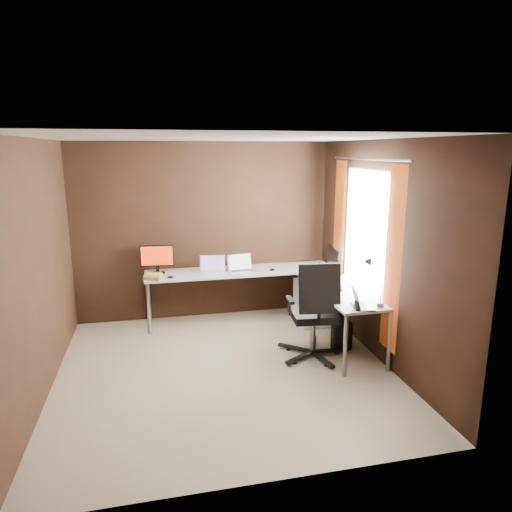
{
  "coord_description": "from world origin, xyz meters",
  "views": [
    {
      "loc": [
        -0.68,
        -4.6,
        2.39
      ],
      "look_at": [
        0.57,
        0.95,
        1.06
      ],
      "focal_mm": 32.0,
      "sensor_mm": 36.0,
      "label": 1
    }
  ],
  "objects_px": {
    "laptop_white": "(213,269)",
    "laptop_silver": "(241,268)",
    "laptop_black_small": "(360,303)",
    "wastebasket": "(342,336)",
    "monitor_left": "(157,258)",
    "book_stack": "(153,276)",
    "drawer_pedestal": "(313,302)",
    "office_chair": "(314,329)",
    "laptop_black_big": "(327,282)",
    "monitor_right": "(333,262)",
    "desk_lamp": "(374,277)"
  },
  "relations": [
    {
      "from": "laptop_white",
      "to": "laptop_silver",
      "type": "height_order",
      "value": "laptop_silver"
    },
    {
      "from": "laptop_black_small",
      "to": "wastebasket",
      "type": "distance_m",
      "value": 0.84
    },
    {
      "from": "laptop_black_small",
      "to": "monitor_left",
      "type": "bearing_deg",
      "value": 61.9
    },
    {
      "from": "laptop_white",
      "to": "book_stack",
      "type": "relative_size",
      "value": 1.36
    },
    {
      "from": "book_stack",
      "to": "laptop_black_small",
      "type": "bearing_deg",
      "value": -36.34
    },
    {
      "from": "drawer_pedestal",
      "to": "wastebasket",
      "type": "relative_size",
      "value": 1.95
    },
    {
      "from": "drawer_pedestal",
      "to": "laptop_white",
      "type": "relative_size",
      "value": 1.58
    },
    {
      "from": "monitor_left",
      "to": "book_stack",
      "type": "distance_m",
      "value": 0.34
    },
    {
      "from": "monitor_left",
      "to": "laptop_black_small",
      "type": "distance_m",
      "value": 2.83
    },
    {
      "from": "drawer_pedestal",
      "to": "monitor_left",
      "type": "distance_m",
      "value": 2.24
    },
    {
      "from": "wastebasket",
      "to": "office_chair",
      "type": "bearing_deg",
      "value": -157.67
    },
    {
      "from": "laptop_white",
      "to": "laptop_black_big",
      "type": "xyz_separation_m",
      "value": [
        1.31,
        -0.94,
        0.01
      ]
    },
    {
      "from": "wastebasket",
      "to": "monitor_left",
      "type": "bearing_deg",
      "value": 148.89
    },
    {
      "from": "laptop_black_small",
      "to": "laptop_black_big",
      "type": "bearing_deg",
      "value": 18.48
    },
    {
      "from": "laptop_white",
      "to": "wastebasket",
      "type": "xyz_separation_m",
      "value": [
        1.43,
        -1.17,
        -0.63
      ]
    },
    {
      "from": "laptop_silver",
      "to": "wastebasket",
      "type": "height_order",
      "value": "laptop_silver"
    },
    {
      "from": "monitor_right",
      "to": "desk_lamp",
      "type": "distance_m",
      "value": 1.07
    },
    {
      "from": "office_chair",
      "to": "drawer_pedestal",
      "type": "bearing_deg",
      "value": 76.26
    },
    {
      "from": "monitor_left",
      "to": "office_chair",
      "type": "bearing_deg",
      "value": -34.78
    },
    {
      "from": "monitor_right",
      "to": "laptop_black_small",
      "type": "relative_size",
      "value": 1.48
    },
    {
      "from": "monitor_left",
      "to": "laptop_white",
      "type": "bearing_deg",
      "value": -4.78
    },
    {
      "from": "office_chair",
      "to": "desk_lamp",
      "type": "bearing_deg",
      "value": -31.5
    },
    {
      "from": "laptop_black_small",
      "to": "book_stack",
      "type": "height_order",
      "value": "laptop_black_small"
    },
    {
      "from": "monitor_right",
      "to": "office_chair",
      "type": "xyz_separation_m",
      "value": [
        -0.49,
        -0.67,
        -0.63
      ]
    },
    {
      "from": "monitor_right",
      "to": "laptop_black_big",
      "type": "xyz_separation_m",
      "value": [
        -0.19,
        -0.27,
        -0.18
      ]
    },
    {
      "from": "monitor_right",
      "to": "book_stack",
      "type": "relative_size",
      "value": 1.83
    },
    {
      "from": "drawer_pedestal",
      "to": "office_chair",
      "type": "xyz_separation_m",
      "value": [
        -0.36,
        -1.05,
        0.04
      ]
    },
    {
      "from": "monitor_left",
      "to": "wastebasket",
      "type": "xyz_separation_m",
      "value": [
        2.17,
        -1.31,
        -0.8
      ]
    },
    {
      "from": "desk_lamp",
      "to": "office_chair",
      "type": "xyz_separation_m",
      "value": [
        -0.52,
        0.39,
        -0.71
      ]
    },
    {
      "from": "laptop_silver",
      "to": "laptop_black_big",
      "type": "relative_size",
      "value": 0.82
    },
    {
      "from": "monitor_left",
      "to": "office_chair",
      "type": "distance_m",
      "value": 2.36
    },
    {
      "from": "wastebasket",
      "to": "laptop_white",
      "type": "bearing_deg",
      "value": 140.7
    },
    {
      "from": "laptop_silver",
      "to": "book_stack",
      "type": "distance_m",
      "value": 1.2
    },
    {
      "from": "monitor_right",
      "to": "wastebasket",
      "type": "height_order",
      "value": "monitor_right"
    },
    {
      "from": "laptop_black_big",
      "to": "office_chair",
      "type": "height_order",
      "value": "office_chair"
    },
    {
      "from": "desk_lamp",
      "to": "office_chair",
      "type": "relative_size",
      "value": 0.45
    },
    {
      "from": "desk_lamp",
      "to": "wastebasket",
      "type": "distance_m",
      "value": 1.07
    },
    {
      "from": "book_stack",
      "to": "wastebasket",
      "type": "height_order",
      "value": "book_stack"
    },
    {
      "from": "drawer_pedestal",
      "to": "laptop_white",
      "type": "bearing_deg",
      "value": 167.58
    },
    {
      "from": "laptop_black_big",
      "to": "laptop_black_small",
      "type": "bearing_deg",
      "value": -155.45
    },
    {
      "from": "monitor_left",
      "to": "desk_lamp",
      "type": "height_order",
      "value": "desk_lamp"
    },
    {
      "from": "laptop_white",
      "to": "laptop_silver",
      "type": "xyz_separation_m",
      "value": [
        0.39,
        -0.02,
        0.0
      ]
    },
    {
      "from": "drawer_pedestal",
      "to": "monitor_left",
      "type": "xyz_separation_m",
      "value": [
        -2.1,
        0.44,
        0.65
      ]
    },
    {
      "from": "drawer_pedestal",
      "to": "wastebasket",
      "type": "bearing_deg",
      "value": -85.41
    },
    {
      "from": "desk_lamp",
      "to": "office_chair",
      "type": "distance_m",
      "value": 0.96
    },
    {
      "from": "laptop_white",
      "to": "desk_lamp",
      "type": "height_order",
      "value": "desk_lamp"
    },
    {
      "from": "desk_lamp",
      "to": "monitor_right",
      "type": "bearing_deg",
      "value": 109.33
    },
    {
      "from": "laptop_black_big",
      "to": "book_stack",
      "type": "xyz_separation_m",
      "value": [
        -2.11,
        0.81,
        -0.02
      ]
    },
    {
      "from": "laptop_black_big",
      "to": "monitor_left",
      "type": "bearing_deg",
      "value": 81.64
    },
    {
      "from": "laptop_black_small",
      "to": "wastebasket",
      "type": "bearing_deg",
      "value": 8.09
    }
  ]
}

